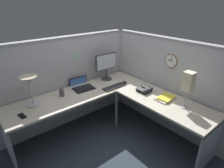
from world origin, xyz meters
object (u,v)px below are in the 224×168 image
at_px(laptop, 81,86).
at_px(office_phone, 144,90).
at_px(cell_phone, 22,116).
at_px(desk_lamp_dome, 29,82).
at_px(book_stack, 165,98).
at_px(computer_mouse, 125,82).
at_px(desk_lamp_paper, 188,82).
at_px(wall_clock, 171,61).
at_px(keyboard, 114,87).
at_px(pen_cup, 62,93).
at_px(monitor, 106,65).

height_order(laptop, office_phone, laptop).
bearing_deg(office_phone, cell_phone, 163.02).
height_order(desk_lamp_dome, cell_phone, desk_lamp_dome).
height_order(desk_lamp_dome, book_stack, desk_lamp_dome).
xyz_separation_m(computer_mouse, desk_lamp_paper, (0.07, -1.15, 0.37)).
height_order(desk_lamp_dome, wall_clock, wall_clock).
bearing_deg(computer_mouse, keyboard, -174.13).
bearing_deg(desk_lamp_paper, cell_phone, 146.23).
bearing_deg(book_stack, office_phone, 97.71).
xyz_separation_m(pen_cup, desk_lamp_paper, (1.17, -1.42, 0.33)).
bearing_deg(wall_clock, pen_cup, 147.02).
height_order(keyboard, desk_lamp_dome, desk_lamp_dome).
distance_m(computer_mouse, cell_phone, 1.77).
height_order(desk_lamp_dome, pen_cup, desk_lamp_dome).
bearing_deg(book_stack, wall_clock, 29.88).
relative_size(cell_phone, book_stack, 0.48).
height_order(keyboard, book_stack, book_stack).
bearing_deg(desk_lamp_paper, monitor, 97.91).
distance_m(office_phone, wall_clock, 0.62).
height_order(keyboard, desk_lamp_paper, desk_lamp_paper).
height_order(pen_cup, office_phone, pen_cup).
distance_m(laptop, pen_cup, 0.42).
bearing_deg(desk_lamp_dome, book_stack, -34.63).
xyz_separation_m(computer_mouse, desk_lamp_dome, (-1.55, 0.26, 0.35)).
distance_m(desk_lamp_dome, cell_phone, 0.46).
height_order(computer_mouse, desk_lamp_paper, desk_lamp_paper).
relative_size(laptop, keyboard, 0.94).
relative_size(office_phone, wall_clock, 0.95).
xyz_separation_m(book_stack, wall_clock, (0.30, 0.17, 0.49)).
distance_m(book_stack, wall_clock, 0.60).
relative_size(monitor, computer_mouse, 4.81).
height_order(computer_mouse, office_phone, office_phone).
relative_size(monitor, keyboard, 1.16).
relative_size(computer_mouse, desk_lamp_dome, 0.23).
height_order(monitor, desk_lamp_paper, desk_lamp_paper).
bearing_deg(keyboard, cell_phone, 174.83).
height_order(desk_lamp_paper, wall_clock, wall_clock).
bearing_deg(desk_lamp_dome, wall_clock, -26.22).
xyz_separation_m(desk_lamp_dome, cell_phone, (-0.21, -0.19, -0.36)).
distance_m(monitor, pen_cup, 0.99).
bearing_deg(keyboard, office_phone, -59.76).
bearing_deg(monitor, desk_lamp_paper, -82.09).
distance_m(desk_lamp_dome, wall_clock, 2.13).
bearing_deg(cell_phone, wall_clock, -26.67).
height_order(laptop, wall_clock, wall_clock).
distance_m(laptop, book_stack, 1.42).
xyz_separation_m(keyboard, computer_mouse, (0.27, 0.03, 0.01)).
distance_m(desk_lamp_dome, office_phone, 1.75).
relative_size(keyboard, computer_mouse, 4.13).
bearing_deg(computer_mouse, office_phone, -89.71).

